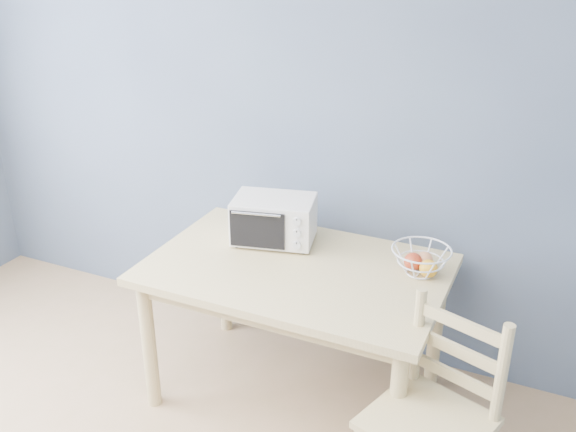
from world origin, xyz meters
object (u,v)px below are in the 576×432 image
at_px(dining_table, 296,284).
at_px(dining_chair, 433,421).
at_px(toaster_oven, 271,219).
at_px(fruit_basket, 421,261).

height_order(dining_table, dining_chair, dining_chair).
xyz_separation_m(dining_table, toaster_oven, (-0.22, 0.19, 0.23)).
bearing_deg(fruit_basket, toaster_oven, 179.28).
bearing_deg(fruit_basket, dining_table, -162.00).
bearing_deg(toaster_oven, dining_table, -53.49).
relative_size(dining_table, fruit_basket, 4.59).
bearing_deg(fruit_basket, dining_chair, -69.64).
bearing_deg(dining_chair, dining_table, 169.58).
bearing_deg(dining_table, toaster_oven, 139.85).
bearing_deg(dining_table, dining_chair, -29.02).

